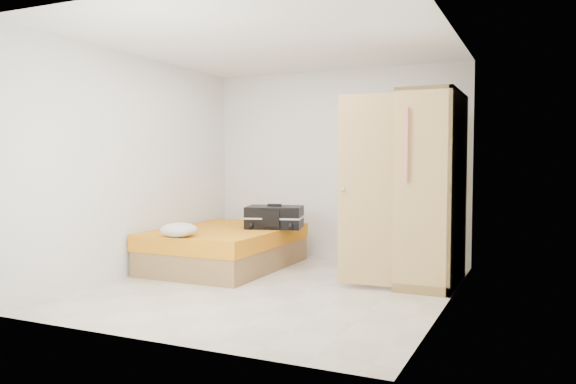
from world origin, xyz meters
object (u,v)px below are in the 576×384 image
at_px(bed, 226,248).
at_px(wardrobe, 427,194).
at_px(suitcase, 275,217).
at_px(round_cushion, 179,230).
at_px(person, 369,202).

bearing_deg(bed, wardrobe, 2.09).
xyz_separation_m(wardrobe, suitcase, (-1.96, 0.21, -0.36)).
bearing_deg(bed, round_cushion, -94.63).
bearing_deg(suitcase, wardrobe, -21.98).
relative_size(bed, wardrobe, 0.96).
bearing_deg(person, wardrobe, -69.44).
distance_m(person, round_cushion, 2.17).
height_order(person, suitcase, person).
bearing_deg(bed, suitcase, 29.28).
distance_m(suitcase, round_cushion, 1.35).
distance_m(wardrobe, person, 0.65).
distance_m(person, suitcase, 1.38).
xyz_separation_m(bed, person, (1.86, 0.02, 0.64)).
relative_size(wardrobe, person, 1.18).
bearing_deg(person, round_cushion, 129.33).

